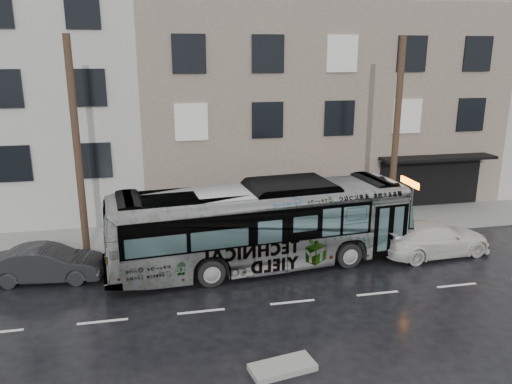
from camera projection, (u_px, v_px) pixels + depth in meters
ground at (275, 273)px, 19.81m from camera, size 120.00×120.00×0.00m
sidewalk at (251, 230)px, 24.41m from camera, size 90.00×3.60×0.15m
building_taupe at (304, 102)px, 31.31m from camera, size 20.00×12.00×11.00m
utility_pole_front at (396, 138)px, 22.96m from camera, size 0.30×0.30×9.00m
utility_pole_rear at (77, 150)px, 20.19m from camera, size 0.30×0.30×9.00m
sign_post at (412, 205)px, 24.06m from camera, size 0.06×0.06×2.40m
bus at (262, 225)px, 20.05m from camera, size 12.66×4.11×3.46m
white_sedan at (434, 238)px, 21.46m from camera, size 5.17×2.48×1.45m
dark_sedan at (47, 264)px, 18.99m from camera, size 4.26×1.85×1.36m
slush_pile at (282, 367)px, 13.67m from camera, size 1.91×1.10×0.18m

